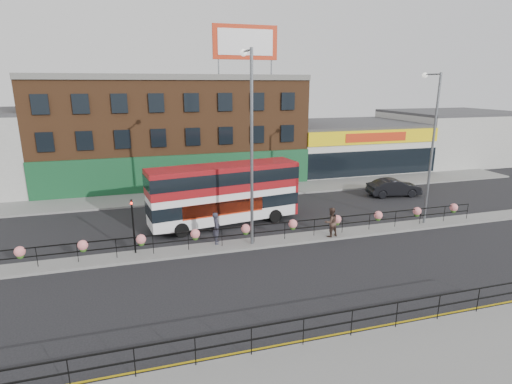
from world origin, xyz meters
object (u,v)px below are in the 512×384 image
object	(u,v)px
double_decker_bus	(225,188)
car	(394,187)
pedestrian_a	(216,228)
lamp_column_west	(250,132)
lamp_column_east	(431,136)
pedestrian_b	(331,222)

from	to	relation	value
double_decker_bus	car	bearing A→B (deg)	10.78
double_decker_bus	pedestrian_a	size ratio (longest dim) A/B	5.46
car	lamp_column_west	size ratio (longest dim) A/B	0.42
pedestrian_a	lamp_column_east	world-z (taller)	lamp_column_east
car	lamp_column_east	bearing A→B (deg)	167.54
double_decker_bus	lamp_column_east	xyz separation A→B (m)	(13.35, -3.82, 3.57)
double_decker_bus	lamp_column_west	bearing A→B (deg)	-79.88
double_decker_bus	pedestrian_a	world-z (taller)	double_decker_bus
lamp_column_east	lamp_column_west	bearing A→B (deg)	-178.88
double_decker_bus	lamp_column_east	distance (m)	14.33
car	lamp_column_west	xyz separation A→B (m)	(-15.06, -7.07, 6.12)
double_decker_bus	pedestrian_b	size ratio (longest dim) A/B	5.63
double_decker_bus	pedestrian_a	bearing A→B (deg)	-109.70
pedestrian_a	car	bearing A→B (deg)	-57.80
lamp_column_west	lamp_column_east	distance (m)	12.64
pedestrian_a	pedestrian_b	distance (m)	7.24
car	pedestrian_b	bearing A→B (deg)	134.64
car	lamp_column_east	world-z (taller)	lamp_column_east
car	lamp_column_east	xyz separation A→B (m)	(-2.44, -6.82, 5.41)
lamp_column_west	double_decker_bus	bearing A→B (deg)	100.12
car	pedestrian_b	size ratio (longest dim) A/B	2.52
lamp_column_west	pedestrian_b	bearing A→B (deg)	-5.82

